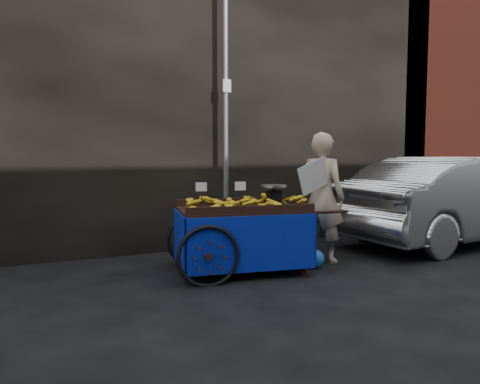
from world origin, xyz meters
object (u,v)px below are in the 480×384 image
vendor (322,197)px  parked_car (457,200)px  banana_cart (238,215)px  plastic_bag (314,259)px

vendor → parked_car: vendor is taller
parked_car → banana_cart: bearing=87.4°
vendor → plastic_bag: (-0.30, -0.30, -0.74)m
banana_cart → vendor: (1.25, 0.05, 0.16)m
banana_cart → vendor: bearing=12.2°
parked_car → vendor: bearing=87.6°
banana_cart → plastic_bag: (0.95, -0.25, -0.58)m
banana_cart → parked_car: bearing=12.6°
banana_cart → plastic_bag: banana_cart is taller
banana_cart → plastic_bag: size_ratio=8.46×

